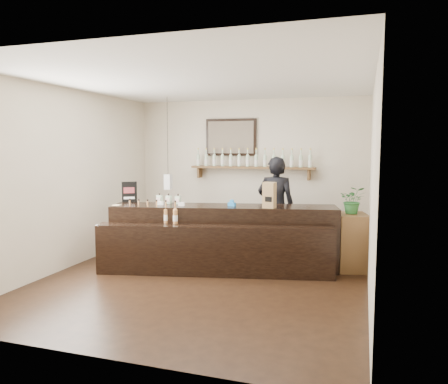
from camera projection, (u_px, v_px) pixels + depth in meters
ground at (204, 279)px, 6.29m from camera, size 5.00×5.00×0.00m
room_shell at (204, 161)px, 6.11m from camera, size 5.00×5.00×5.00m
back_wall_decor at (240, 154)px, 8.40m from camera, size 2.66×0.96×1.69m
counter at (221, 240)px, 6.76m from camera, size 3.56×1.68×1.14m
promo_sign at (129, 192)px, 7.22m from camera, size 0.21×0.16×0.34m
paper_bag at (269, 195)px, 6.56m from camera, size 0.20×0.16×0.39m
tape_dispenser at (232, 203)px, 6.78m from camera, size 0.13×0.08×0.11m
side_cabinet at (352, 242)px, 6.74m from camera, size 0.56×0.68×0.87m
potted_plant at (353, 200)px, 6.68m from camera, size 0.39×0.34×0.42m
shopkeeper at (276, 201)px, 7.43m from camera, size 0.73×0.49×1.96m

